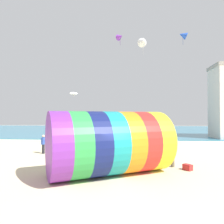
# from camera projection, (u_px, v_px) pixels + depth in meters

# --- Properties ---
(ground_plane) EXTENTS (120.00, 120.00, 0.00)m
(ground_plane) POSITION_uv_depth(u_px,v_px,m) (106.00, 178.00, 10.67)
(ground_plane) COLOR beige
(sea) EXTENTS (120.00, 40.00, 0.10)m
(sea) POSITION_uv_depth(u_px,v_px,m) (122.00, 130.00, 47.33)
(sea) COLOR teal
(sea) RESTS_ON ground
(giant_inflatable_tube) EXTENTS (7.67, 6.34, 3.61)m
(giant_inflatable_tube) POSITION_uv_depth(u_px,v_px,m) (110.00, 143.00, 11.48)
(giant_inflatable_tube) COLOR purple
(giant_inflatable_tube) RESTS_ON ground
(kite_handler) EXTENTS (0.42, 0.35, 1.70)m
(kite_handler) POSITION_uv_depth(u_px,v_px,m) (173.00, 154.00, 13.11)
(kite_handler) COLOR #726651
(kite_handler) RESTS_ON ground
(kite_purple_delta) EXTENTS (1.07, 1.07, 1.41)m
(kite_purple_delta) POSITION_uv_depth(u_px,v_px,m) (120.00, 37.00, 24.06)
(kite_purple_delta) COLOR purple
(kite_white_parafoil) EXTENTS (1.20, 0.96, 0.61)m
(kite_white_parafoil) POSITION_uv_depth(u_px,v_px,m) (74.00, 93.00, 26.29)
(kite_white_parafoil) COLOR white
(kite_blue_delta) EXTENTS (1.37, 1.08, 2.01)m
(kite_blue_delta) POSITION_uv_depth(u_px,v_px,m) (183.00, 35.00, 27.27)
(kite_blue_delta) COLOR blue
(kite_white_delta) EXTENTS (1.08, 1.19, 1.78)m
(kite_white_delta) POSITION_uv_depth(u_px,v_px,m) (143.00, 42.00, 19.66)
(kite_white_delta) COLOR white
(bystander_near_water) EXTENTS (0.40, 0.29, 1.69)m
(bystander_near_water) POSITION_uv_depth(u_px,v_px,m) (75.00, 137.00, 24.02)
(bystander_near_water) COLOR #726651
(bystander_near_water) RESTS_ON ground
(bystander_mid_beach) EXTENTS (0.33, 0.41, 1.67)m
(bystander_mid_beach) POSITION_uv_depth(u_px,v_px,m) (43.00, 144.00, 17.77)
(bystander_mid_beach) COLOR black
(bystander_mid_beach) RESTS_ON ground
(bystander_far_left) EXTENTS (0.42, 0.40, 1.62)m
(bystander_far_left) POSITION_uv_depth(u_px,v_px,m) (147.00, 140.00, 20.69)
(bystander_far_left) COLOR #726651
(bystander_far_left) RESTS_ON ground
(cooler_box) EXTENTS (0.60, 0.63, 0.36)m
(cooler_box) POSITION_uv_depth(u_px,v_px,m) (188.00, 167.00, 12.30)
(cooler_box) COLOR red
(cooler_box) RESTS_ON ground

